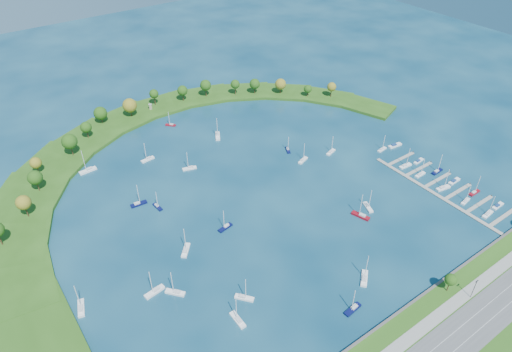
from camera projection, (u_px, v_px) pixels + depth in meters
ground at (254, 189)px, 256.50m from camera, size 700.00×700.00×0.00m
south_shoreline at (441, 349)px, 175.58m from camera, size 420.00×43.10×11.60m
breakwater at (139, 174)px, 266.00m from camera, size 286.74×247.64×2.00m
breakwater_trees at (152, 117)px, 300.98m from camera, size 240.11×94.12×14.50m
harbor_tower at (150, 107)px, 326.49m from camera, size 2.60×2.60×3.83m
dock_system at (443, 188)px, 256.49m from camera, size 24.28×82.00×1.60m
moored_boat_0 at (288, 149)px, 287.51m from camera, size 4.93×7.18×10.36m
moored_boat_1 at (171, 124)px, 312.38m from camera, size 6.38×6.44×10.42m
moored_boat_2 at (238, 319)px, 186.30m from camera, size 2.68×9.08×13.29m
moored_boat_3 at (81, 308)px, 190.91m from camera, size 5.19×9.57×13.55m
moored_boat_4 at (303, 160)px, 278.19m from camera, size 8.53×4.93×12.11m
moored_boat_5 at (225, 227)px, 230.43m from camera, size 8.39×3.74×11.91m
moored_boat_6 at (368, 207)px, 243.05m from camera, size 5.30×8.75×12.45m
moored_boat_7 at (155, 291)px, 197.85m from camera, size 9.59×3.93×13.69m
moored_boat_8 at (186, 250)px, 217.57m from camera, size 7.99×8.64×13.54m
moored_boat_9 at (364, 278)px, 203.75m from camera, size 8.96×8.06×13.88m
moored_boat_10 at (361, 215)px, 237.40m from camera, size 5.38×9.98×14.13m
moored_boat_11 at (218, 135)px, 300.67m from camera, size 7.31×9.93×14.51m
moored_boat_12 at (353, 309)px, 190.55m from camera, size 8.90×3.31×12.79m
moored_boat_13 at (88, 170)px, 269.53m from camera, size 10.20×3.29×14.81m
moored_boat_14 at (331, 152)px, 285.46m from camera, size 8.23×4.45×11.65m
moored_boat_15 at (175, 292)px, 197.50m from camera, size 7.48×8.25×12.82m
moored_boat_16 at (244, 297)px, 195.27m from camera, size 7.06×7.95×12.26m
moored_boat_17 at (190, 168)px, 271.54m from camera, size 8.52×4.61×12.06m
moored_boat_18 at (148, 159)px, 278.97m from camera, size 8.65×3.35×12.39m
moored_boat_19 at (139, 203)px, 245.12m from camera, size 8.95×3.19×12.90m
moored_boat_20 at (157, 206)px, 243.38m from camera, size 2.72×7.41×10.66m
docked_boat_0 at (488, 214)px, 238.44m from camera, size 8.42×3.05×12.12m
docked_boat_1 at (498, 206)px, 244.00m from camera, size 8.35×2.59×1.69m
docked_boat_2 at (466, 201)px, 247.01m from camera, size 7.61×3.24×10.83m
docked_boat_3 at (474, 192)px, 252.96m from camera, size 7.84×2.24×11.51m
docked_boat_4 at (443, 188)px, 256.19m from camera, size 9.19×3.96×13.08m
docked_boat_5 at (454, 181)px, 261.41m from camera, size 8.88×2.87×1.79m
docked_boat_6 at (420, 174)px, 266.44m from camera, size 7.79×2.49×11.33m
docked_boat_7 at (437, 171)px, 268.86m from camera, size 8.39×2.73×12.17m
docked_boat_8 at (405, 165)px, 273.44m from camera, size 8.72×3.02×12.59m
docked_boat_9 at (419, 161)px, 277.66m from camera, size 8.21×3.15×1.63m
docked_boat_10 at (382, 149)px, 287.88m from camera, size 7.39×2.88×10.58m
docked_boat_11 at (395, 145)px, 291.55m from camera, size 9.76×3.61×1.95m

